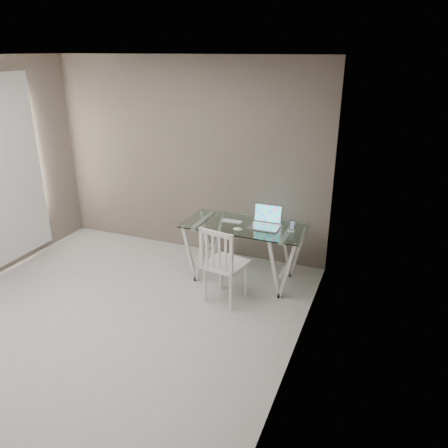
% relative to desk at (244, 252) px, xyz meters
% --- Properties ---
extents(room, '(4.50, 4.52, 2.71)m').
position_rel_desk_xyz_m(room, '(-1.12, -1.59, 1.33)').
color(room, '#ACA9A5').
rests_on(room, ground).
extents(desk, '(1.50, 0.70, 0.75)m').
position_rel_desk_xyz_m(desk, '(0.00, 0.00, 0.00)').
color(desk, silver).
rests_on(desk, ground).
extents(chair, '(0.50, 0.50, 0.95)m').
position_rel_desk_xyz_m(chair, '(-0.05, -0.62, 0.14)').
color(chair, white).
rests_on(chair, ground).
extents(laptop, '(0.36, 0.29, 0.26)m').
position_rel_desk_xyz_m(laptop, '(0.25, 0.07, 0.42)').
color(laptop, '#B5B5B9').
rests_on(laptop, desk).
extents(keyboard, '(0.27, 0.12, 0.01)m').
position_rel_desk_xyz_m(keyboard, '(-0.18, 0.05, 0.37)').
color(keyboard, silver).
rests_on(keyboard, desk).
extents(mouse, '(0.12, 0.07, 0.04)m').
position_rel_desk_xyz_m(mouse, '(-0.02, -0.20, 0.38)').
color(mouse, white).
rests_on(mouse, desk).
extents(phone_dock, '(0.07, 0.07, 0.13)m').
position_rel_desk_xyz_m(phone_dock, '(0.59, 0.03, 0.40)').
color(phone_dock, white).
rests_on(phone_dock, desk).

